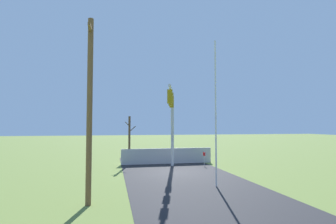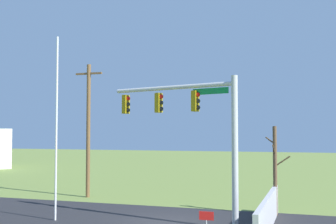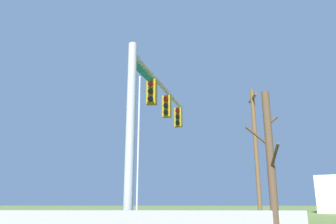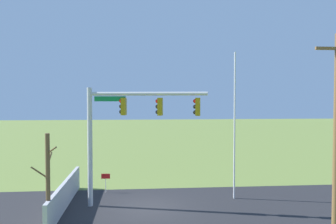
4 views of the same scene
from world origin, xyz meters
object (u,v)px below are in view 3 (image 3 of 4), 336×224
(signal_mast, at_px, (151,115))
(utility_pole, at_px, (256,153))
(bare_tree, at_px, (272,175))
(flagpole, at_px, (138,150))

(signal_mast, relative_size, utility_pole, 0.77)
(bare_tree, bearing_deg, flagpole, -155.33)
(flagpole, bearing_deg, signal_mast, 10.59)
(utility_pole, bearing_deg, signal_mast, -33.88)
(utility_pole, bearing_deg, bare_tree, -12.17)
(signal_mast, relative_size, flagpole, 0.76)
(flagpole, xyz_separation_m, bare_tree, (9.88, 4.54, -2.11))
(bare_tree, bearing_deg, utility_pole, 167.83)
(flagpole, relative_size, bare_tree, 1.96)
(bare_tree, bearing_deg, signal_mast, -134.89)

